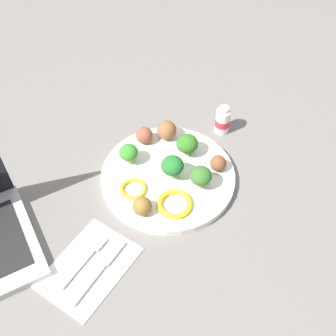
{
  "coord_description": "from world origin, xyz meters",
  "views": [
    {
      "loc": [
        -0.46,
        -0.32,
        0.7
      ],
      "look_at": [
        0.0,
        0.0,
        0.04
      ],
      "focal_mm": 45.72,
      "sensor_mm": 36.0,
      "label": 1
    }
  ],
  "objects_px": {
    "meatball_center": "(218,163)",
    "meatball_near_rim": "(142,206)",
    "pepper_ring_near_rim": "(174,204)",
    "yogurt_bottle": "(223,121)",
    "fork": "(85,258)",
    "pepper_ring_mid_right": "(133,189)",
    "broccoli_floret_front_right": "(186,143)",
    "meatball_mid_right": "(144,135)",
    "meatball_mid_left": "(167,130)",
    "broccoli_floret_near_rim": "(201,176)",
    "napkin": "(90,268)",
    "plate": "(168,177)",
    "knife": "(100,268)",
    "broccoli_floret_mid_right": "(129,153)",
    "broccoli_floret_mid_left": "(172,166)"
  },
  "relations": [
    {
      "from": "meatball_center",
      "to": "napkin",
      "type": "bearing_deg",
      "value": 166.92
    },
    {
      "from": "broccoli_floret_mid_left",
      "to": "meatball_mid_right",
      "type": "relative_size",
      "value": 1.43
    },
    {
      "from": "pepper_ring_mid_right",
      "to": "knife",
      "type": "height_order",
      "value": "pepper_ring_mid_right"
    },
    {
      "from": "napkin",
      "to": "broccoli_floret_front_right",
      "type": "bearing_deg",
      "value": 0.74
    },
    {
      "from": "yogurt_bottle",
      "to": "broccoli_floret_front_right",
      "type": "bearing_deg",
      "value": 169.63
    },
    {
      "from": "broccoli_floret_mid_right",
      "to": "napkin",
      "type": "relative_size",
      "value": 0.27
    },
    {
      "from": "broccoli_floret_mid_right",
      "to": "yogurt_bottle",
      "type": "bearing_deg",
      "value": -27.19
    },
    {
      "from": "plate",
      "to": "meatball_mid_right",
      "type": "distance_m",
      "value": 0.11
    },
    {
      "from": "meatball_center",
      "to": "pepper_ring_near_rim",
      "type": "bearing_deg",
      "value": 170.78
    },
    {
      "from": "plate",
      "to": "broccoli_floret_near_rim",
      "type": "bearing_deg",
      "value": -80.24
    },
    {
      "from": "knife",
      "to": "meatball_near_rim",
      "type": "bearing_deg",
      "value": 2.77
    },
    {
      "from": "meatball_mid_right",
      "to": "pepper_ring_mid_right",
      "type": "distance_m",
      "value": 0.14
    },
    {
      "from": "knife",
      "to": "pepper_ring_near_rim",
      "type": "bearing_deg",
      "value": -11.05
    },
    {
      "from": "meatball_mid_right",
      "to": "napkin",
      "type": "bearing_deg",
      "value": -161.68
    },
    {
      "from": "plate",
      "to": "fork",
      "type": "xyz_separation_m",
      "value": [
        -0.24,
        0.02,
        -0.0
      ]
    },
    {
      "from": "broccoli_floret_front_right",
      "to": "fork",
      "type": "bearing_deg",
      "value": 177.41
    },
    {
      "from": "broccoli_floret_front_right",
      "to": "meatball_mid_right",
      "type": "xyz_separation_m",
      "value": [
        -0.02,
        0.09,
        -0.01
      ]
    },
    {
      "from": "meatball_near_rim",
      "to": "meatball_mid_left",
      "type": "xyz_separation_m",
      "value": [
        0.19,
        0.08,
        0.0
      ]
    },
    {
      "from": "pepper_ring_mid_right",
      "to": "fork",
      "type": "height_order",
      "value": "pepper_ring_mid_right"
    },
    {
      "from": "broccoli_floret_mid_left",
      "to": "napkin",
      "type": "height_order",
      "value": "broccoli_floret_mid_left"
    },
    {
      "from": "pepper_ring_near_rim",
      "to": "fork",
      "type": "height_order",
      "value": "pepper_ring_near_rim"
    },
    {
      "from": "broccoli_floret_mid_right",
      "to": "fork",
      "type": "height_order",
      "value": "broccoli_floret_mid_right"
    },
    {
      "from": "fork",
      "to": "yogurt_bottle",
      "type": "bearing_deg",
      "value": -4.75
    },
    {
      "from": "plate",
      "to": "yogurt_bottle",
      "type": "relative_size",
      "value": 3.98
    },
    {
      "from": "napkin",
      "to": "meatball_mid_left",
      "type": "bearing_deg",
      "value": 11.06
    },
    {
      "from": "broccoli_floret_mid_right",
      "to": "pepper_ring_near_rim",
      "type": "xyz_separation_m",
      "value": [
        -0.04,
        -0.14,
        -0.02
      ]
    },
    {
      "from": "plate",
      "to": "pepper_ring_mid_right",
      "type": "height_order",
      "value": "pepper_ring_mid_right"
    },
    {
      "from": "broccoli_floret_near_rim",
      "to": "pepper_ring_mid_right",
      "type": "distance_m",
      "value": 0.14
    },
    {
      "from": "meatball_center",
      "to": "napkin",
      "type": "distance_m",
      "value": 0.33
    },
    {
      "from": "meatball_center",
      "to": "meatball_near_rim",
      "type": "height_order",
      "value": "meatball_near_rim"
    },
    {
      "from": "plate",
      "to": "meatball_mid_left",
      "type": "bearing_deg",
      "value": 36.17
    },
    {
      "from": "plate",
      "to": "meatball_near_rim",
      "type": "bearing_deg",
      "value": -172.88
    },
    {
      "from": "knife",
      "to": "meatball_center",
      "type": "bearing_deg",
      "value": -10.29
    },
    {
      "from": "meatball_near_rim",
      "to": "napkin",
      "type": "xyz_separation_m",
      "value": [
        -0.14,
        0.01,
        -0.03
      ]
    },
    {
      "from": "knife",
      "to": "pepper_ring_mid_right",
      "type": "bearing_deg",
      "value": 17.94
    },
    {
      "from": "meatball_mid_left",
      "to": "broccoli_floret_near_rim",
      "type": "bearing_deg",
      "value": -119.13
    },
    {
      "from": "meatball_mid_left",
      "to": "pepper_ring_mid_right",
      "type": "bearing_deg",
      "value": -169.75
    },
    {
      "from": "pepper_ring_near_rim",
      "to": "yogurt_bottle",
      "type": "distance_m",
      "value": 0.25
    },
    {
      "from": "fork",
      "to": "plate",
      "type": "bearing_deg",
      "value": -3.82
    },
    {
      "from": "meatball_near_rim",
      "to": "yogurt_bottle",
      "type": "bearing_deg",
      "value": -1.26
    },
    {
      "from": "yogurt_bottle",
      "to": "pepper_ring_near_rim",
      "type": "bearing_deg",
      "value": -171.77
    },
    {
      "from": "broccoli_floret_mid_left",
      "to": "knife",
      "type": "relative_size",
      "value": 0.37
    },
    {
      "from": "broccoli_floret_near_rim",
      "to": "pepper_ring_near_rim",
      "type": "bearing_deg",
      "value": 167.94
    },
    {
      "from": "broccoli_floret_mid_right",
      "to": "meatball_near_rim",
      "type": "height_order",
      "value": "broccoli_floret_mid_right"
    },
    {
      "from": "broccoli_floret_front_right",
      "to": "meatball_near_rim",
      "type": "bearing_deg",
      "value": -175.09
    },
    {
      "from": "fork",
      "to": "yogurt_bottle",
      "type": "relative_size",
      "value": 1.71
    },
    {
      "from": "meatball_near_rim",
      "to": "pepper_ring_mid_right",
      "type": "xyz_separation_m",
      "value": [
        0.03,
        0.05,
        -0.01
      ]
    },
    {
      "from": "meatball_near_rim",
      "to": "pepper_ring_mid_right",
      "type": "bearing_deg",
      "value": 56.76
    },
    {
      "from": "meatball_center",
      "to": "meatball_mid_right",
      "type": "relative_size",
      "value": 0.91
    },
    {
      "from": "broccoli_floret_mid_left",
      "to": "pepper_ring_mid_right",
      "type": "height_order",
      "value": "broccoli_floret_mid_left"
    }
  ]
}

